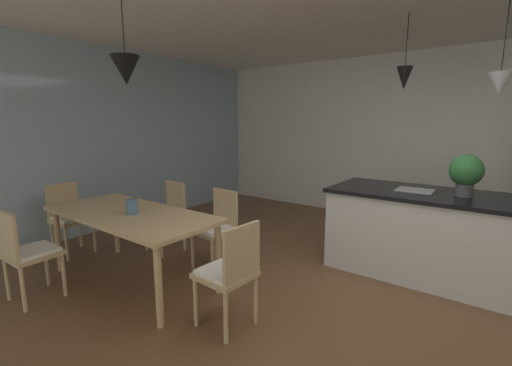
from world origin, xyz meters
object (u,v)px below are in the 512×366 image
Objects in this scene: kitchen_island at (434,234)px; chair_near_left at (26,251)px; chair_window_end at (70,216)px; vase_on_dining_table at (132,207)px; dining_table at (130,219)px; chair_far_right at (217,226)px; chair_far_left at (168,214)px; chair_kitchen_end at (230,271)px; potted_plant_on_island at (466,172)px.

chair_near_left is at bearing -135.82° from kitchen_island.
vase_on_dining_table is at bearing -1.01° from chair_window_end.
chair_window_end reaches higher than dining_table.
chair_far_right and chair_far_left have the same top height.
chair_window_end is 1.00× the size of chair_kitchen_end.
chair_window_end is at bearing 178.99° from vase_on_dining_table.
vase_on_dining_table reaches higher than chair_far_right.
chair_far_left is 3.36m from potted_plant_on_island.
kitchen_island reaches higher than chair_near_left.
chair_near_left is 1.00× the size of chair_far_left.
vase_on_dining_table is at bearing -142.05° from potted_plant_on_island.
dining_table is 2.18× the size of chair_far_left.
dining_table is 4.61× the size of potted_plant_on_island.
chair_near_left and chair_kitchen_end have the same top height.
chair_far_right is at bearing 138.17° from chair_kitchen_end.
dining_table is at bearing -140.79° from kitchen_island.
kitchen_island reaches higher than dining_table.
chair_window_end is at bearing -152.13° from kitchen_island.
chair_near_left is at bearing -155.69° from chair_kitchen_end.
chair_kitchen_end is 1.00× the size of chair_far_right.
dining_table is at bearing 0.07° from chair_window_end.
potted_plant_on_island is (1.33, 1.98, 0.67)m from chair_kitchen_end.
chair_far_left is 1.02m from vase_on_dining_table.
vase_on_dining_table is at bearing -113.15° from chair_far_right.
potted_plant_on_island is 3.27m from vase_on_dining_table.
chair_window_end is 1.00× the size of chair_far_left.
chair_kitchen_end is at bearing 24.31° from chair_near_left.
chair_near_left is 4.19m from potted_plant_on_island.
dining_table is 1.33m from chair_kitchen_end.
chair_near_left is 1.00× the size of chair_kitchen_end.
chair_far_right is (-0.89, 0.79, 0.00)m from chair_kitchen_end.
vase_on_dining_table is (0.50, -0.82, 0.33)m from chair_far_left.
chair_kitchen_end is at bearing -41.83° from chair_far_right.
vase_on_dining_table is (-1.24, -0.02, 0.33)m from chair_kitchen_end.
kitchen_island is 14.53× the size of vase_on_dining_table.
chair_far_right is at bearing -149.22° from kitchen_island.
dining_table is at bearing -118.64° from chair_far_right.
dining_table is 13.05× the size of vase_on_dining_table.
dining_table is 0.92m from chair_near_left.
dining_table is at bearing -61.88° from chair_far_left.
chair_kitchen_end is 5.99× the size of vase_on_dining_table.
kitchen_island reaches higher than chair_kitchen_end.
kitchen_island is at bearing 60.86° from chair_kitchen_end.
chair_kitchen_end is 1.28m from vase_on_dining_table.
chair_far_left is 0.41× the size of kitchen_island.
chair_window_end is 2.64m from chair_kitchen_end.
vase_on_dining_table is at bearing -17.76° from dining_table.
kitchen_island is at bearing 180.00° from potted_plant_on_island.
chair_far_right is 0.85m from chair_far_left.
chair_kitchen_end is 2.27m from kitchen_island.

